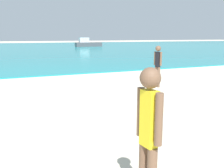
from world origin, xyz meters
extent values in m
cube|color=teal|center=(0.00, 43.71, 0.03)|extent=(160.00, 60.00, 0.06)
cube|color=yellow|center=(-1.64, 3.77, 1.08)|extent=(0.13, 0.19, 0.59)
sphere|color=brown|center=(-1.64, 3.77, 1.50)|extent=(0.21, 0.21, 0.21)
cylinder|color=brown|center=(-1.65, 3.91, 1.11)|extent=(0.08, 0.08, 0.52)
cylinder|color=brown|center=(-1.62, 3.63, 1.11)|extent=(0.08, 0.08, 0.52)
cylinder|color=brown|center=(2.27, 9.60, 0.38)|extent=(0.10, 0.10, 0.76)
cylinder|color=brown|center=(2.30, 9.47, 0.38)|extent=(0.10, 0.10, 0.76)
cube|color=black|center=(2.29, 9.54, 1.04)|extent=(0.15, 0.20, 0.57)
sphere|color=brown|center=(2.29, 9.54, 1.45)|extent=(0.21, 0.21, 0.21)
cylinder|color=brown|center=(2.25, 9.67, 1.07)|extent=(0.08, 0.08, 0.51)
cylinder|color=brown|center=(2.32, 9.40, 1.07)|extent=(0.08, 0.08, 0.51)
cube|color=#4C4C51|center=(10.75, 44.13, 0.43)|extent=(4.64, 1.60, 0.74)
cube|color=silver|center=(9.92, 44.15, 1.21)|extent=(1.68, 1.08, 0.83)
camera|label=1|loc=(-2.93, 1.71, 1.90)|focal=39.88mm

